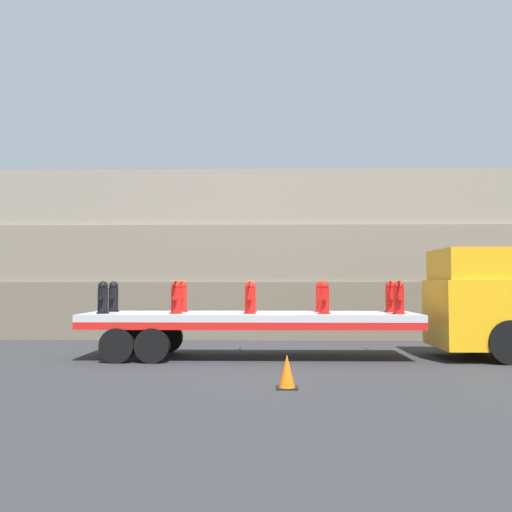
% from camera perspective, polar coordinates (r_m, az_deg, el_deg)
% --- Properties ---
extents(ground_plane, '(120.00, 120.00, 0.00)m').
position_cam_1_polar(ground_plane, '(16.38, -0.55, -10.15)').
color(ground_plane, '#2D2D30').
extents(rock_cliff, '(60.00, 3.30, 6.48)m').
position_cam_1_polar(rock_cliff, '(22.86, -0.01, 0.08)').
color(rock_cliff, '#665B4C').
rests_on(rock_cliff, ground_plane).
extents(truck_cab, '(2.35, 2.72, 3.07)m').
position_cam_1_polar(truck_cab, '(17.28, 21.32, -4.45)').
color(truck_cab, orange).
rests_on(truck_cab, ground_plane).
extents(flatbed_trailer, '(9.35, 2.54, 1.27)m').
position_cam_1_polar(flatbed_trailer, '(16.30, -2.46, -6.51)').
color(flatbed_trailer, '#B2B2B7').
rests_on(flatbed_trailer, ground_plane).
extents(fire_hydrant_black_near_0, '(0.35, 0.58, 0.90)m').
position_cam_1_polar(fire_hydrant_black_near_0, '(16.36, -15.07, -4.06)').
color(fire_hydrant_black_near_0, black).
rests_on(fire_hydrant_black_near_0, flatbed_trailer).
extents(fire_hydrant_black_far_0, '(0.35, 0.58, 0.90)m').
position_cam_1_polar(fire_hydrant_black_far_0, '(17.39, -14.07, -3.99)').
color(fire_hydrant_black_far_0, black).
rests_on(fire_hydrant_black_far_0, flatbed_trailer).
extents(fire_hydrant_red_near_1, '(0.35, 0.58, 0.90)m').
position_cam_1_polar(fire_hydrant_red_near_1, '(15.91, -7.99, -4.16)').
color(fire_hydrant_red_near_1, red).
rests_on(fire_hydrant_red_near_1, flatbed_trailer).
extents(fire_hydrant_red_far_1, '(0.35, 0.58, 0.90)m').
position_cam_1_polar(fire_hydrant_red_far_1, '(16.97, -7.40, -4.08)').
color(fire_hydrant_red_far_1, red).
rests_on(fire_hydrant_red_far_1, flatbed_trailer).
extents(fire_hydrant_red_near_2, '(0.35, 0.58, 0.90)m').
position_cam_1_polar(fire_hydrant_red_near_2, '(15.71, -0.61, -4.21)').
color(fire_hydrant_red_near_2, red).
rests_on(fire_hydrant_red_near_2, flatbed_trailer).
extents(fire_hydrant_red_far_2, '(0.35, 0.58, 0.90)m').
position_cam_1_polar(fire_hydrant_red_far_2, '(16.78, -0.49, -4.12)').
color(fire_hydrant_red_far_2, red).
rests_on(fire_hydrant_red_far_2, flatbed_trailer).
extents(fire_hydrant_red_near_3, '(0.35, 0.58, 0.90)m').
position_cam_1_polar(fire_hydrant_red_near_3, '(15.78, 6.83, -4.18)').
color(fire_hydrant_red_near_3, red).
rests_on(fire_hydrant_red_near_3, flatbed_trailer).
extents(fire_hydrant_red_far_3, '(0.35, 0.58, 0.90)m').
position_cam_1_polar(fire_hydrant_red_far_3, '(16.84, 6.48, -4.09)').
color(fire_hydrant_red_far_3, red).
rests_on(fire_hydrant_red_far_3, flatbed_trailer).
extents(fire_hydrant_red_near_4, '(0.35, 0.58, 0.90)m').
position_cam_1_polar(fire_hydrant_red_near_4, '(16.10, 14.09, -4.09)').
color(fire_hydrant_red_near_4, red).
rests_on(fire_hydrant_red_near_4, flatbed_trailer).
extents(fire_hydrant_red_far_4, '(0.35, 0.58, 0.90)m').
position_cam_1_polar(fire_hydrant_red_far_4, '(17.15, 13.29, -4.01)').
color(fire_hydrant_red_far_4, red).
rests_on(fire_hydrant_red_far_4, flatbed_trailer).
extents(cargo_strap_rear, '(0.05, 2.63, 0.01)m').
position_cam_1_polar(cargo_strap_rear, '(16.44, -7.68, -2.49)').
color(cargo_strap_rear, yellow).
rests_on(cargo_strap_rear, fire_hydrant_red_near_1).
extents(cargo_strap_middle, '(0.05, 2.63, 0.01)m').
position_cam_1_polar(cargo_strap_middle, '(16.24, -0.55, -2.51)').
color(cargo_strap_middle, yellow).
rests_on(cargo_strap_middle, fire_hydrant_red_near_2).
extents(cargo_strap_front, '(0.05, 2.63, 0.01)m').
position_cam_1_polar(cargo_strap_front, '(16.62, 13.66, -2.44)').
color(cargo_strap_front, yellow).
rests_on(cargo_strap_front, fire_hydrant_red_near_4).
extents(traffic_cone, '(0.43, 0.43, 0.68)m').
position_cam_1_polar(traffic_cone, '(11.66, 3.12, -11.49)').
color(traffic_cone, black).
rests_on(traffic_cone, ground_plane).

